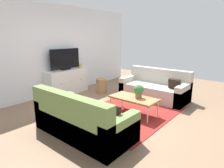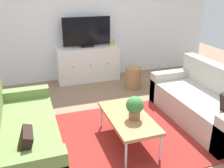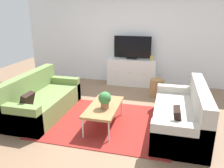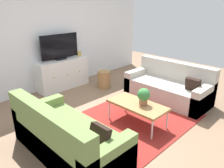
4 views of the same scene
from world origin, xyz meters
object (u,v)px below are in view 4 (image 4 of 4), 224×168
coffee_table (137,105)px  flat_screen_tv (60,47)px  mantel_clock (79,54)px  wicker_basket (104,79)px  couch_right_side (169,87)px  potted_plant (144,96)px  couch_left_side (64,139)px  tv_console (62,74)px

coffee_table → flat_screen_tv: (0.09, 2.58, 0.70)m
mantel_clock → wicker_basket: (0.20, -0.77, -0.60)m
couch_right_side → mantel_clock: mantel_clock is taller
coffee_table → flat_screen_tv: flat_screen_tv is taller
potted_plant → flat_screen_tv: size_ratio=0.30×
couch_right_side → coffee_table: bearing=-172.5°
couch_right_side → coffee_table: (-1.43, -0.19, 0.10)m
couch_left_side → flat_screen_tv: size_ratio=1.81×
couch_right_side → coffee_table: couch_right_side is taller
couch_left_side → mantel_clock: 3.22m
coffee_table → flat_screen_tv: bearing=88.1°
couch_right_side → tv_console: 2.73m
potted_plant → flat_screen_tv: flat_screen_tv is taller
tv_console → coffee_table: bearing=-91.9°
couch_right_side → wicker_basket: 1.71m
coffee_table → flat_screen_tv: 2.68m
couch_left_side → coffee_table: 1.46m
mantel_clock → couch_left_side: bearing=-131.5°
coffee_table → tv_console: bearing=88.1°
tv_console → mantel_clock: bearing=0.0°
couch_right_side → potted_plant: (-1.38, -0.28, 0.31)m
couch_left_side → couch_right_side: 2.88m
couch_left_side → mantel_clock: mantel_clock is taller
couch_right_side → potted_plant: size_ratio=6.07×
couch_right_side → wicker_basket: bearing=109.8°
coffee_table → potted_plant: bearing=-64.0°
couch_left_side → tv_console: 2.83m
coffee_table → wicker_basket: wicker_basket is taller
couch_left_side → wicker_basket: couch_left_side is taller
tv_console → potted_plant: bearing=-90.9°
mantel_clock → potted_plant: bearing=-102.8°
tv_console → wicker_basket: size_ratio=3.04×
flat_screen_tv → mantel_clock: 0.62m
coffee_table → couch_left_side: bearing=172.6°
couch_left_side → tv_console: (1.53, 2.37, 0.10)m
couch_left_side → potted_plant: size_ratio=6.07×
coffee_table → potted_plant: size_ratio=3.47×
couch_right_side → flat_screen_tv: flat_screen_tv is taller
couch_left_side → coffee_table: bearing=-7.4°
couch_right_side → tv_console: bearing=119.5°
couch_left_side → tv_console: bearing=57.1°
coffee_table → tv_console: size_ratio=0.79×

